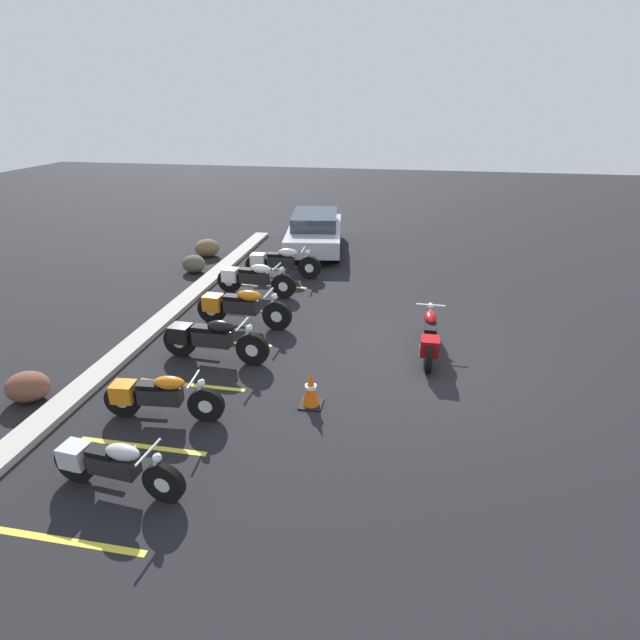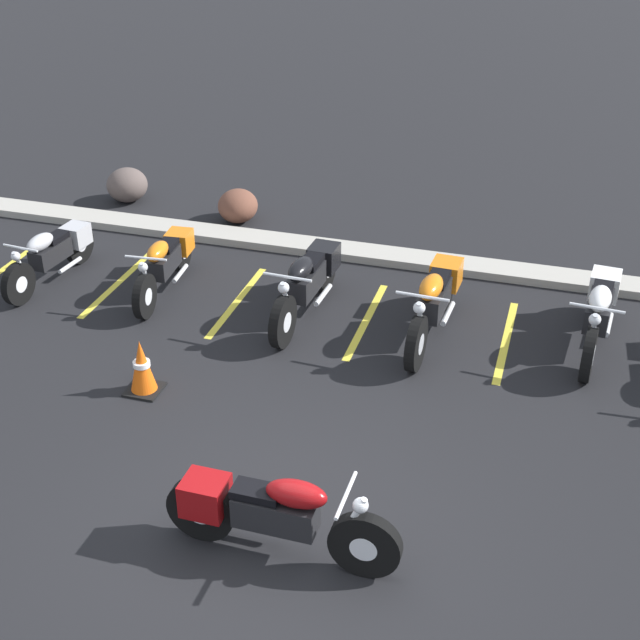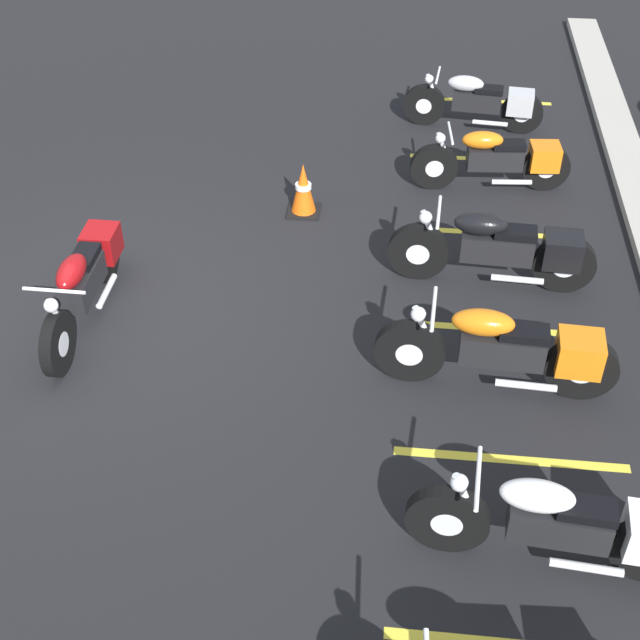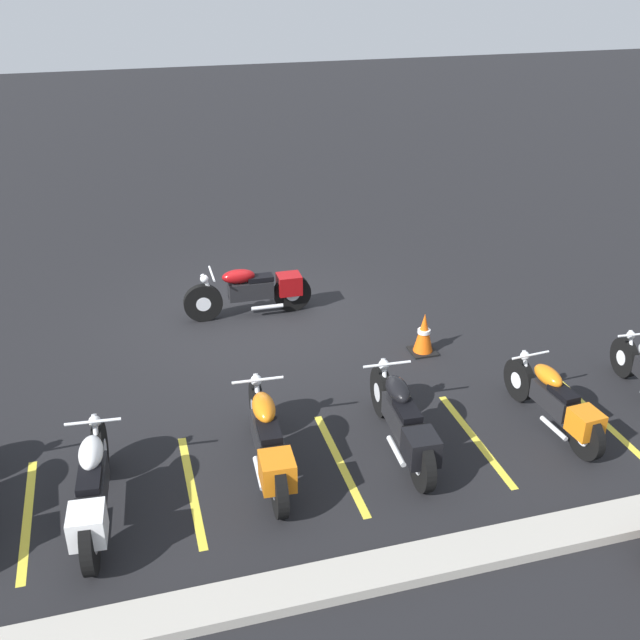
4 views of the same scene
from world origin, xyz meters
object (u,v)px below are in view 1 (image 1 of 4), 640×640
(landscape_rock_2, at_px, (207,248))
(parked_bike_5, at_px, (279,262))
(parked_bike_1, at_px, (157,396))
(landscape_rock_1, at_px, (194,264))
(motorcycle_maroon_featured, at_px, (429,335))
(parked_bike_0, at_px, (110,464))
(parked_bike_2, at_px, (210,338))
(car_silver, at_px, (315,231))
(traffic_cone, at_px, (311,389))
(landscape_rock_3, at_px, (28,387))
(parked_bike_3, at_px, (239,307))
(parked_bike_4, at_px, (252,278))

(landscape_rock_2, bearing_deg, parked_bike_5, -119.23)
(parked_bike_1, xyz_separation_m, landscape_rock_1, (7.34, 2.57, -0.16))
(motorcycle_maroon_featured, bearing_deg, parked_bike_0, 138.73)
(parked_bike_0, height_order, parked_bike_1, parked_bike_1)
(parked_bike_2, bearing_deg, landscape_rock_2, 115.57)
(car_silver, distance_m, traffic_cone, 9.83)
(landscape_rock_1, distance_m, landscape_rock_2, 1.70)
(parked_bike_2, xyz_separation_m, landscape_rock_2, (6.92, 2.90, -0.18))
(parked_bike_1, xyz_separation_m, landscape_rock_3, (0.08, 2.53, -0.16))
(motorcycle_maroon_featured, relative_size, car_silver, 0.49)
(parked_bike_3, height_order, landscape_rock_3, parked_bike_3)
(motorcycle_maroon_featured, bearing_deg, landscape_rock_3, 113.99)
(parked_bike_1, distance_m, landscape_rock_1, 7.78)
(parked_bike_2, bearing_deg, traffic_cone, -25.55)
(motorcycle_maroon_featured, height_order, car_silver, car_silver)
(car_silver, bearing_deg, parked_bike_1, -11.18)
(car_silver, xyz_separation_m, landscape_rock_3, (-10.41, 3.14, -0.41))
(traffic_cone, bearing_deg, parked_bike_3, 37.92)
(parked_bike_4, relative_size, traffic_cone, 3.34)
(landscape_rock_1, distance_m, landscape_rock_3, 7.26)
(parked_bike_4, bearing_deg, car_silver, 84.73)
(parked_bike_2, height_order, parked_bike_5, parked_bike_5)
(traffic_cone, bearing_deg, parked_bike_2, 61.63)
(parked_bike_2, distance_m, parked_bike_5, 5.26)
(car_silver, bearing_deg, landscape_rock_2, -74.75)
(parked_bike_2, xyz_separation_m, landscape_rock_1, (5.24, 2.65, -0.21))
(parked_bike_1, distance_m, landscape_rock_2, 9.46)
(parked_bike_0, height_order, car_silver, car_silver)
(landscape_rock_2, relative_size, landscape_rock_3, 1.12)
(landscape_rock_1, bearing_deg, traffic_cone, -142.46)
(landscape_rock_3, bearing_deg, parked_bike_4, -21.96)
(parked_bike_0, height_order, parked_bike_4, parked_bike_4)
(motorcycle_maroon_featured, bearing_deg, parked_bike_2, 103.49)
(landscape_rock_2, bearing_deg, parked_bike_1, -162.61)
(parked_bike_1, xyz_separation_m, car_silver, (10.49, -0.61, 0.25))
(parked_bike_0, relative_size, landscape_rock_3, 2.69)
(parked_bike_1, height_order, landscape_rock_3, parked_bike_1)
(landscape_rock_1, bearing_deg, landscape_rock_3, -179.68)
(parked_bike_4, xyz_separation_m, parked_bike_5, (1.54, -0.35, 0.01))
(motorcycle_maroon_featured, distance_m, parked_bike_3, 4.41)
(landscape_rock_1, bearing_deg, parked_bike_5, -89.41)
(landscape_rock_1, bearing_deg, parked_bike_1, -160.68)
(parked_bike_0, relative_size, parked_bike_1, 0.97)
(parked_bike_3, distance_m, landscape_rock_2, 5.98)
(motorcycle_maroon_featured, bearing_deg, parked_bike_1, 125.46)
(traffic_cone, bearing_deg, landscape_rock_1, 37.54)
(landscape_rock_2, bearing_deg, parked_bike_0, -164.31)
(parked_bike_2, relative_size, landscape_rock_1, 3.10)
(traffic_cone, bearing_deg, landscape_rock_3, 98.64)
(parked_bike_3, bearing_deg, parked_bike_4, 102.10)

